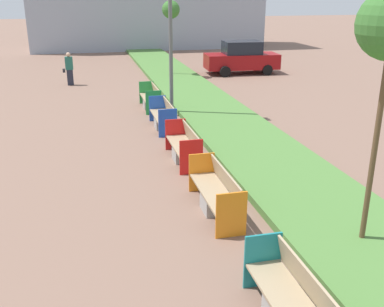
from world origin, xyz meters
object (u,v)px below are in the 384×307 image
Objects in this scene: parked_car_distant at (242,58)px; sapling_tree_far at (171,11)px; bench_blue_frame at (163,118)px; bench_green_frame at (151,100)px; bench_orange_frame at (217,195)px; street_lamp_post at (170,2)px; pedestrian_walking at (69,69)px; bench_red_frame at (184,148)px; bench_teal_frame at (290,303)px.

sapling_tree_far is at bearing -174.73° from parked_car_distant.
bench_green_frame is (-0.00, 2.93, -0.00)m from bench_blue_frame.
bench_orange_frame is 0.30× the size of street_lamp_post.
street_lamp_post is 1.84× the size of sapling_tree_far.
bench_orange_frame is 1.09× the size of bench_blue_frame.
bench_green_frame is 0.27× the size of street_lamp_post.
bench_blue_frame is at bearing -69.52° from pedestrian_walking.
bench_red_frame is at bearing 90.04° from bench_orange_frame.
pedestrian_walking is at bearing 105.19° from bench_red_frame.
pedestrian_walking reaches higher than bench_blue_frame.
parked_car_distant is at bearing 48.06° from bench_green_frame.
bench_orange_frame is at bearing 89.93° from bench_teal_frame.
bench_orange_frame is 1.09× the size of bench_red_frame.
street_lamp_post is (0.61, 8.15, 3.79)m from bench_orange_frame.
bench_blue_frame is at bearing -89.98° from bench_green_frame.
pedestrian_walking is at bearing 119.25° from bench_green_frame.
street_lamp_post reaches higher than pedestrian_walking.
bench_orange_frame is 0.56× the size of sapling_tree_far.
bench_red_frame is (0.00, 6.86, 0.01)m from bench_teal_frame.
sapling_tree_far is (2.25, 20.12, 3.19)m from bench_teal_frame.
bench_blue_frame is (0.00, 3.31, 0.00)m from bench_red_frame.
bench_teal_frame is 0.47× the size of sapling_tree_far.
bench_red_frame is 1.00× the size of bench_blue_frame.
pedestrian_walking is at bearing 118.56° from street_lamp_post.
bench_red_frame is 13.83m from sapling_tree_far.
bench_orange_frame is 0.53× the size of parked_car_distant.
bench_red_frame is 14.84m from parked_car_distant.
bench_blue_frame is 2.93m from bench_green_frame.
bench_red_frame is 0.48× the size of parked_car_distant.
bench_orange_frame is (0.00, 3.65, 0.01)m from bench_teal_frame.
bench_green_frame is at bearing -107.75° from sapling_tree_far.
bench_red_frame is at bearing -111.81° from parked_car_distant.
bench_teal_frame and bench_green_frame have the same top height.
pedestrian_walking is 0.38× the size of parked_car_distant.
sapling_tree_far is 6.27m from pedestrian_walking.
bench_teal_frame is 20.50m from sapling_tree_far.
bench_teal_frame and bench_orange_frame have the same top height.
bench_teal_frame is 0.92× the size of bench_blue_frame.
street_lamp_post reaches higher than sapling_tree_far.
sapling_tree_far is at bearing 78.88° from street_lamp_post.
parked_car_distant is at bearing 57.50° from bench_blue_frame.
street_lamp_post is at bearing -61.44° from pedestrian_walking.
sapling_tree_far is at bearing 80.38° from bench_red_frame.
bench_red_frame is 6.24m from bench_green_frame.
pedestrian_walking is at bearing -168.08° from sapling_tree_far.
bench_blue_frame is 1.27× the size of pedestrian_walking.
bench_red_frame is at bearing -74.81° from pedestrian_walking.
bench_red_frame is 3.31m from bench_blue_frame.
parked_car_distant reaches higher than bench_teal_frame.
bench_green_frame is 4.06m from street_lamp_post.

